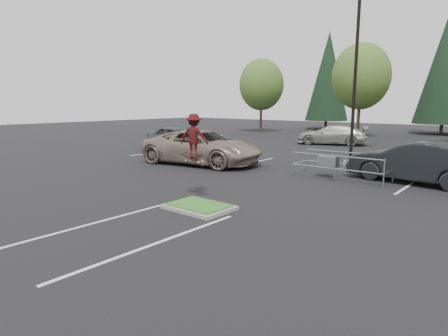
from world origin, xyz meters
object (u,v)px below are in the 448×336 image
Objects in this scene: conif_a at (328,77)px; skateboarder at (194,136)px; car_far_silver at (333,135)px; conif_b at (448,64)px; car_l_black at (205,142)px; car_r_charc at (415,162)px; car_l_tan at (201,147)px; car_l_grey at (176,137)px; decid_a at (261,86)px; decid_b at (361,79)px; cart_corral at (331,162)px; light_pole at (355,85)px.

conif_a is 41.32m from skateboarder.
conif_a reaches higher than skateboarder.
skateboarder is 21.39m from car_far_silver.
conif_b is 39.90m from skateboarder.
car_l_black is 14.61m from car_r_charc.
car_l_black is (-3.50, 4.10, -0.22)m from car_l_tan.
car_r_charc is at bearing -147.38° from skateboarder.
conif_a is at bearing -5.40° from car_l_grey.
skateboarder is (16.81, -29.03, -3.25)m from decid_a.
decid_a is at bearing -149.83° from conif_b.
decid_b is at bearing -121.09° from conif_b.
decid_b is at bearing -103.67° from skateboarder.
car_far_silver is (-3.80, 21.00, -1.48)m from skateboarder.
skateboarder is 0.36× the size of car_l_black.
decid_a is 1.25× the size of car_l_tan.
decid_a is 2.03× the size of cart_corral.
conif_b reaches higher than skateboarder.
car_l_tan is (11.51, -23.03, -4.59)m from decid_a.
car_l_tan is 11.24m from car_r_charc.
conif_a reaches higher than car_r_charc.
decid_b is 1.88× the size of car_l_grey.
decid_a is 29.58m from cart_corral.
light_pole is 0.70× the size of conif_b.
car_l_tan is at bearing -72.56° from car_r_charc.
conif_b reaches higher than car_r_charc.
car_l_tan is (-0.49, -23.53, -5.05)m from decid_b.
skateboarder reaches higher than car_l_tan.
skateboarder is at bearing -160.81° from car_l_black.
decid_b reaches higher than cart_corral.
car_l_grey is 18.13m from car_r_charc.
light_pole is 2.31× the size of cart_corral.
decid_b is 1.35× the size of car_l_tan.
conif_a is 29.18m from car_l_grey.
car_l_grey is at bearing -91.35° from car_r_charc.
decid_b is at bearing -49.83° from conif_a.
car_l_tan is 1.34× the size of car_l_black.
cart_corral is at bearing -109.91° from car_l_grey.
conif_b is 20.40m from car_far_silver.
conif_a reaches higher than decid_b.
car_l_tan is at bearing -91.19° from decid_b.
car_l_tan is 1.26× the size of car_r_charc.
car_l_grey is at bearing -111.48° from decid_b.
decid_b is 24.23m from car_r_charc.
car_l_tan reaches higher than car_far_silver.
conif_a reaches higher than light_pole.
conif_b is (-0.50, 28.50, 3.29)m from light_pole.
car_r_charc is at bearing -42.64° from decid_a.
conif_a is 2.54× the size of car_l_grey.
decid_b reaches higher than car_l_grey.
car_r_charc is at bearing -33.95° from light_pole.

